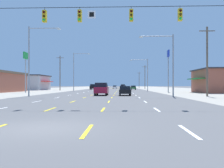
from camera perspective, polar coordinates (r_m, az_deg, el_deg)
ground_plane at (r=75.08m, az=-0.10°, el=-1.49°), size 572.00×572.00×0.00m
lot_apron_left at (r=79.97m, az=-18.13°, el=-1.40°), size 28.00×440.00×0.01m
lot_apron_right at (r=78.13m, az=18.35°, el=-1.43°), size 28.00×440.00×0.01m
lane_markings at (r=113.55m, az=0.65°, el=-1.07°), size 10.64×227.60×0.01m
signal_span_wire at (r=19.47m, az=-6.56°, el=10.63°), size 26.33×0.53×8.97m
sedan_inner_right_nearest at (r=38.06m, az=3.03°, el=-1.54°), size 1.80×4.50×1.46m
suv_center_turn_near at (r=38.52m, az=-2.45°, el=-1.12°), size 1.98×4.90×1.98m
hatchback_inner_right_mid at (r=72.38m, az=2.62°, el=-0.92°), size 1.72×3.90×1.54m
sedan_far_right_midfar at (r=86.71m, az=4.97°, el=-0.83°), size 1.80×4.50×1.46m
suv_far_left_far at (r=88.31m, az=-4.43°, el=-0.64°), size 1.98×4.90×1.98m
suv_inner_right_farther at (r=113.39m, az=2.54°, el=-0.56°), size 1.98×4.90×1.98m
sedan_center_turn_farthest at (r=113.94m, az=0.63°, el=-0.69°), size 1.80×4.50×1.46m
suv_far_left_distant_a at (r=135.63m, az=-2.07°, el=-0.51°), size 1.98×4.90×1.98m
storefront_left_row_2 at (r=86.55m, az=-19.07°, el=0.33°), size 13.70×13.41×4.93m
pole_sign_left_row_1 at (r=55.49m, az=-19.48°, el=4.82°), size 0.24×2.10×8.63m
pole_sign_right_row_1 at (r=58.11m, az=12.97°, el=5.24°), size 0.24×1.84×9.69m
streetlight_left_row_0 at (r=36.68m, az=-18.08°, el=6.31°), size 4.62×0.26×9.93m
streetlight_right_row_0 at (r=35.01m, az=13.12°, el=5.57°), size 4.82×0.26×8.67m
streetlight_left_row_1 at (r=68.30m, az=-8.54°, el=3.53°), size 4.58×0.26×10.56m
streetlight_right_row_1 at (r=67.39m, az=7.78°, el=2.83°), size 4.93×0.26×8.79m
utility_pole_right_row_0 at (r=37.48m, az=21.28°, el=5.20°), size 2.20×0.26×9.92m
utility_pole_left_row_1 at (r=74.59m, az=-12.01°, el=2.64°), size 2.20×0.26×10.37m
utility_pole_right_row_2 at (r=102.71m, az=7.67°, el=1.70°), size 2.20×0.26×9.86m
utility_pole_right_row_3 at (r=135.49m, az=6.34°, el=1.01°), size 2.20×0.26×8.86m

